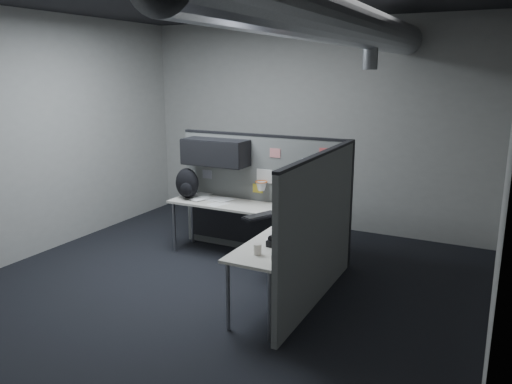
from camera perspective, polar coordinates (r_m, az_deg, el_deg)
The scene contains 12 objects.
room at distance 5.08m, azimuth 0.95°, elevation 9.83°, with size 5.62×5.62×3.22m.
partition_back at distance 6.69m, azimuth -0.71°, elevation 1.25°, with size 2.44×0.42×1.63m.
partition_right at distance 5.31m, azimuth 7.20°, elevation -4.17°, with size 0.07×2.23×1.63m.
desk at distance 6.16m, azimuth 0.31°, elevation -3.55°, with size 2.31×2.11×0.73m.
monitor at distance 6.13m, azimuth 5.95°, elevation 0.05°, with size 0.62×0.62×0.53m.
keyboard at distance 5.96m, azimuth 0.52°, elevation -2.77°, with size 0.34×0.49×0.04m.
mouse at distance 5.51m, azimuth 3.86°, elevation -4.22°, with size 0.28×0.26×0.05m.
phone at distance 5.04m, azimuth 2.82°, elevation -5.64°, with size 0.23×0.25×0.11m.
bottles at distance 4.68m, azimuth 2.48°, elevation -7.32°, with size 0.13×0.14×0.07m.
cup at distance 4.78m, azimuth 0.18°, elevation -6.57°, with size 0.08×0.08×0.10m, color beige.
papers at distance 6.84m, azimuth -5.30°, elevation -0.76°, with size 0.73×0.65×0.02m.
backpack at distance 6.89m, azimuth -7.89°, elevation 0.94°, with size 0.38×0.34×0.42m.
Camera 1 is at (2.78, -4.56, 2.44)m, focal length 35.00 mm.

